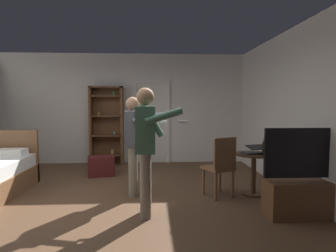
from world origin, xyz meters
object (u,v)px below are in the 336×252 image
object	(u,v)px
bookshelf	(107,123)
laptop	(254,151)
wooden_chair	(221,164)
suitcase_dark	(101,166)
side_table	(254,167)
person_striped_shirt	(134,139)
person_blue_shirt	(146,143)
bottle_on_table	(264,148)
tv_flatscreen	(305,190)

from	to	relation	value
bookshelf	laptop	size ratio (longest dim) A/B	4.88
wooden_chair	suitcase_dark	size ratio (longest dim) A/B	1.85
side_table	person_striped_shirt	xyz separation A→B (m)	(-2.00, 0.11, 0.47)
person_blue_shirt	bottle_on_table	bearing A→B (deg)	20.50
side_table	laptop	xyz separation A→B (m)	(-0.02, -0.04, 0.28)
person_striped_shirt	bottle_on_table	bearing A→B (deg)	-4.99
laptop	person_striped_shirt	size ratio (longest dim) A/B	0.25
person_striped_shirt	suitcase_dark	size ratio (longest dim) A/B	3.05
bookshelf	laptop	distance (m)	3.88
bottle_on_table	person_striped_shirt	bearing A→B (deg)	175.01
bookshelf	side_table	bearing A→B (deg)	-42.59
person_striped_shirt	laptop	bearing A→B (deg)	-4.29
wooden_chair	suitcase_dark	xyz separation A→B (m)	(-2.20, 1.53, -0.33)
bookshelf	wooden_chair	size ratio (longest dim) A/B	1.98
laptop	person_striped_shirt	xyz separation A→B (m)	(-1.98, 0.15, 0.18)
suitcase_dark	person_striped_shirt	bearing A→B (deg)	-70.81
bookshelf	tv_flatscreen	distance (m)	4.83
wooden_chair	tv_flatscreen	bearing A→B (deg)	-41.55
wooden_chair	suitcase_dark	distance (m)	2.70
person_blue_shirt	person_striped_shirt	size ratio (longest dim) A/B	1.06
side_table	wooden_chair	xyz separation A→B (m)	(-0.58, -0.11, 0.08)
bottle_on_table	person_blue_shirt	xyz separation A→B (m)	(-1.91, -0.71, 0.19)
bottle_on_table	person_blue_shirt	size ratio (longest dim) A/B	0.15
bottle_on_table	person_striped_shirt	xyz separation A→B (m)	(-2.14, 0.19, 0.13)
tv_flatscreen	suitcase_dark	world-z (taller)	tv_flatscreen
bottle_on_table	wooden_chair	size ratio (longest dim) A/B	0.26
tv_flatscreen	bottle_on_table	size ratio (longest dim) A/B	4.70
bottle_on_table	person_striped_shirt	world-z (taller)	person_striped_shirt
tv_flatscreen	laptop	distance (m)	1.06
suitcase_dark	person_blue_shirt	bearing A→B (deg)	-77.01
tv_flatscreen	person_striped_shirt	bearing A→B (deg)	155.91
side_table	laptop	size ratio (longest dim) A/B	1.74
bookshelf	bottle_on_table	world-z (taller)	bookshelf
person_striped_shirt	suitcase_dark	distance (m)	1.68
bookshelf	bottle_on_table	size ratio (longest dim) A/B	7.65
bookshelf	person_striped_shirt	bearing A→B (deg)	-71.54
side_table	wooden_chair	size ratio (longest dim) A/B	0.71
tv_flatscreen	person_striped_shirt	distance (m)	2.65
bookshelf	person_striped_shirt	size ratio (longest dim) A/B	1.20
bookshelf	laptop	xyz separation A→B (m)	(2.82, -2.65, -0.30)
tv_flatscreen	wooden_chair	bearing A→B (deg)	138.45
bottle_on_table	laptop	bearing A→B (deg)	166.40
tv_flatscreen	person_blue_shirt	xyz separation A→B (m)	(-2.13, 0.16, 0.64)
side_table	bottle_on_table	bearing A→B (deg)	-29.74
suitcase_dark	tv_flatscreen	bearing A→B (deg)	-48.56
side_table	laptop	bearing A→B (deg)	-114.04
laptop	person_blue_shirt	distance (m)	1.92
suitcase_dark	laptop	bearing A→B (deg)	-39.39
bookshelf	laptop	bearing A→B (deg)	-43.23
person_blue_shirt	suitcase_dark	xyz separation A→B (m)	(-1.01, 2.20, -0.79)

